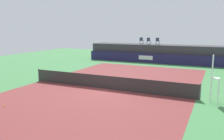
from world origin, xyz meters
The scene contains 12 objects.
ground_plane centered at (0.00, 3.00, 0.00)m, with size 48.00×48.00×0.00m, color #3D7A42.
court_inner centered at (0.00, 0.00, 0.00)m, with size 12.00×22.00×0.00m, color maroon.
sponsor_wall centered at (0.00, 13.50, 0.60)m, with size 18.00×0.22×1.20m.
spectator_platform centered at (0.00, 15.30, 1.10)m, with size 18.00×2.80×2.20m, color #38383D.
spectator_chair_far_left centered at (-2.30, 15.09, 2.69)m, with size 0.46×0.46×0.89m.
spectator_chair_left centered at (-1.29, 14.96, 2.69)m, with size 0.44×0.44×0.89m.
spectator_chair_center centered at (-0.15, 15.11, 2.69)m, with size 0.44×0.44×0.89m.
umpire_chair centered at (6.87, 0.01, 1.59)m, with size 0.48×0.48×2.76m.
tennis_net centered at (0.00, 0.00, 0.47)m, with size 12.40×0.02×0.95m, color #2D2D2D.
net_post_near centered at (-6.20, 0.00, 0.50)m, with size 0.10×0.10×1.00m, color #4C4C51.
net_post_far centered at (6.20, 0.00, 0.50)m, with size 0.10×0.10×1.00m, color #4C4C51.
tennis_ball centered at (-3.44, -5.76, 0.04)m, with size 0.07×0.07×0.07m, color #D8EA33.
Camera 1 is at (7.03, -14.30, 4.23)m, focal length 37.05 mm.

